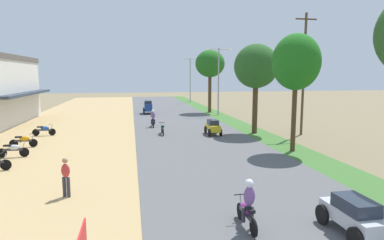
{
  "coord_description": "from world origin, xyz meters",
  "views": [
    {
      "loc": [
        -4.73,
        -4.29,
        4.94
      ],
      "look_at": [
        -0.01,
        21.0,
        1.39
      ],
      "focal_mm": 30.51,
      "sensor_mm": 36.0,
      "label": 1
    }
  ],
  "objects_px": {
    "parked_motorbike_seventh": "(44,130)",
    "pedestrian_on_shoulder": "(66,175)",
    "median_tree_third": "(256,67)",
    "motorbike_ahead_second": "(248,205)",
    "parked_motorbike_sixth": "(24,140)",
    "car_hatchback_yellow": "(213,127)",
    "car_sedan_silver": "(353,214)",
    "median_tree_fourth": "(210,64)",
    "streetlamp_near": "(219,77)",
    "parked_motorbike_fifth": "(13,149)",
    "median_tree_second": "(296,63)",
    "streetlamp_mid": "(190,77)",
    "utility_pole_near": "(304,73)",
    "motorbike_ahead_third": "(162,128)",
    "motorbike_ahead_fourth": "(153,119)",
    "car_van_blue": "(148,106)"
  },
  "relations": [
    {
      "from": "median_tree_third",
      "to": "parked_motorbike_sixth",
      "type": "bearing_deg",
      "value": -172.24
    },
    {
      "from": "car_sedan_silver",
      "to": "median_tree_fourth",
      "type": "bearing_deg",
      "value": 83.85
    },
    {
      "from": "motorbike_ahead_second",
      "to": "motorbike_ahead_third",
      "type": "bearing_deg",
      "value": 93.57
    },
    {
      "from": "parked_motorbike_sixth",
      "to": "pedestrian_on_shoulder",
      "type": "xyz_separation_m",
      "value": [
        4.6,
        -10.16,
        0.41
      ]
    },
    {
      "from": "streetlamp_near",
      "to": "median_tree_fourth",
      "type": "bearing_deg",
      "value": 98.0
    },
    {
      "from": "parked_motorbike_seventh",
      "to": "streetlamp_mid",
      "type": "height_order",
      "value": "streetlamp_mid"
    },
    {
      "from": "streetlamp_mid",
      "to": "parked_motorbike_seventh",
      "type": "bearing_deg",
      "value": -120.03
    },
    {
      "from": "parked_motorbike_seventh",
      "to": "motorbike_ahead_second",
      "type": "height_order",
      "value": "motorbike_ahead_second"
    },
    {
      "from": "utility_pole_near",
      "to": "motorbike_ahead_second",
      "type": "height_order",
      "value": "utility_pole_near"
    },
    {
      "from": "pedestrian_on_shoulder",
      "to": "motorbike_ahead_second",
      "type": "bearing_deg",
      "value": -32.59
    },
    {
      "from": "parked_motorbike_fifth",
      "to": "streetlamp_near",
      "type": "bearing_deg",
      "value": 45.9
    },
    {
      "from": "parked_motorbike_sixth",
      "to": "motorbike_ahead_second",
      "type": "relative_size",
      "value": 1.0
    },
    {
      "from": "pedestrian_on_shoulder",
      "to": "motorbike_ahead_third",
      "type": "height_order",
      "value": "pedestrian_on_shoulder"
    },
    {
      "from": "median_tree_third",
      "to": "car_hatchback_yellow",
      "type": "height_order",
      "value": "median_tree_third"
    },
    {
      "from": "pedestrian_on_shoulder",
      "to": "median_tree_second",
      "type": "relative_size",
      "value": 0.22
    },
    {
      "from": "parked_motorbike_seventh",
      "to": "motorbike_ahead_second",
      "type": "bearing_deg",
      "value": -60.28
    },
    {
      "from": "parked_motorbike_fifth",
      "to": "median_tree_fourth",
      "type": "relative_size",
      "value": 0.22
    },
    {
      "from": "motorbike_ahead_second",
      "to": "median_tree_fourth",
      "type": "bearing_deg",
      "value": 78.44
    },
    {
      "from": "utility_pole_near",
      "to": "motorbike_ahead_second",
      "type": "distance_m",
      "value": 18.94
    },
    {
      "from": "parked_motorbike_sixth",
      "to": "streetlamp_mid",
      "type": "bearing_deg",
      "value": 62.87
    },
    {
      "from": "parked_motorbike_fifth",
      "to": "parked_motorbike_sixth",
      "type": "xyz_separation_m",
      "value": [
        -0.25,
        2.8,
        0.0
      ]
    },
    {
      "from": "median_tree_fourth",
      "to": "car_sedan_silver",
      "type": "relative_size",
      "value": 3.59
    },
    {
      "from": "parked_motorbike_sixth",
      "to": "median_tree_third",
      "type": "bearing_deg",
      "value": 7.76
    },
    {
      "from": "parked_motorbike_sixth",
      "to": "median_tree_fourth",
      "type": "relative_size",
      "value": 0.22
    },
    {
      "from": "pedestrian_on_shoulder",
      "to": "streetlamp_near",
      "type": "bearing_deg",
      "value": 62.61
    },
    {
      "from": "utility_pole_near",
      "to": "pedestrian_on_shoulder",
      "type": "bearing_deg",
      "value": -145.55
    },
    {
      "from": "parked_motorbike_sixth",
      "to": "median_tree_fourth",
      "type": "xyz_separation_m",
      "value": [
        17.4,
        18.12,
        5.79
      ]
    },
    {
      "from": "car_sedan_silver",
      "to": "motorbike_ahead_third",
      "type": "bearing_deg",
      "value": 102.68
    },
    {
      "from": "median_tree_second",
      "to": "parked_motorbike_sixth",
      "type": "bearing_deg",
      "value": 166.06
    },
    {
      "from": "median_tree_third",
      "to": "motorbike_ahead_fourth",
      "type": "relative_size",
      "value": 4.13
    },
    {
      "from": "parked_motorbike_seventh",
      "to": "parked_motorbike_fifth",
      "type": "bearing_deg",
      "value": -89.97
    },
    {
      "from": "streetlamp_mid",
      "to": "median_tree_fourth",
      "type": "bearing_deg",
      "value": -91.36
    },
    {
      "from": "car_sedan_silver",
      "to": "streetlamp_mid",
      "type": "bearing_deg",
      "value": 85.44
    },
    {
      "from": "parked_motorbike_fifth",
      "to": "pedestrian_on_shoulder",
      "type": "height_order",
      "value": "pedestrian_on_shoulder"
    },
    {
      "from": "parked_motorbike_seventh",
      "to": "median_tree_third",
      "type": "relative_size",
      "value": 0.24
    },
    {
      "from": "median_tree_third",
      "to": "car_hatchback_yellow",
      "type": "xyz_separation_m",
      "value": [
        -3.69,
        -0.23,
        -4.87
      ]
    },
    {
      "from": "median_tree_fourth",
      "to": "streetlamp_mid",
      "type": "relative_size",
      "value": 1.03
    },
    {
      "from": "motorbike_ahead_fourth",
      "to": "median_tree_third",
      "type": "bearing_deg",
      "value": -29.98
    },
    {
      "from": "median_tree_third",
      "to": "streetlamp_near",
      "type": "bearing_deg",
      "value": 88.65
    },
    {
      "from": "parked_motorbike_sixth",
      "to": "motorbike_ahead_fourth",
      "type": "relative_size",
      "value": 1.0
    },
    {
      "from": "parked_motorbike_fifth",
      "to": "car_sedan_silver",
      "type": "height_order",
      "value": "car_sedan_silver"
    },
    {
      "from": "parked_motorbike_fifth",
      "to": "motorbike_ahead_third",
      "type": "xyz_separation_m",
      "value": [
        9.48,
        5.86,
        0.02
      ]
    },
    {
      "from": "parked_motorbike_sixth",
      "to": "car_van_blue",
      "type": "bearing_deg",
      "value": 62.73
    },
    {
      "from": "parked_motorbike_sixth",
      "to": "motorbike_ahead_third",
      "type": "bearing_deg",
      "value": 17.51
    },
    {
      "from": "parked_motorbike_fifth",
      "to": "car_sedan_silver",
      "type": "xyz_separation_m",
      "value": [
        13.57,
        -12.32,
        0.19
      ]
    },
    {
      "from": "car_sedan_silver",
      "to": "motorbike_ahead_third",
      "type": "height_order",
      "value": "car_sedan_silver"
    },
    {
      "from": "parked_motorbike_fifth",
      "to": "streetlamp_mid",
      "type": "bearing_deg",
      "value": 64.94
    },
    {
      "from": "parked_motorbike_seventh",
      "to": "pedestrian_on_shoulder",
      "type": "xyz_separation_m",
      "value": [
        4.36,
        -14.52,
        0.41
      ]
    },
    {
      "from": "median_tree_second",
      "to": "utility_pole_near",
      "type": "distance_m",
      "value": 6.64
    },
    {
      "from": "median_tree_third",
      "to": "motorbike_ahead_second",
      "type": "bearing_deg",
      "value": -112.06
    }
  ]
}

